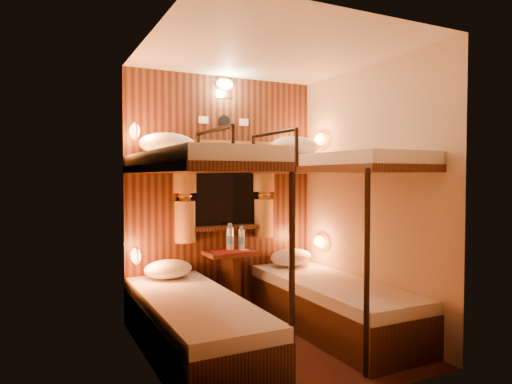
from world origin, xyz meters
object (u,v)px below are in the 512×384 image
bunk_left (194,284)px  bottle_right (241,239)px  bunk_right (331,269)px  bottle_left (230,238)px  table (231,275)px

bunk_left → bottle_right: bearing=46.7°
bunk_right → bottle_left: size_ratio=7.04×
table → bunk_left: bearing=-129.7°
bunk_left → bottle_left: (0.67, 0.84, 0.21)m
bunk_right → bottle_left: 1.07m
bunk_left → bunk_right: bearing=0.0°
table → bunk_right: bearing=-50.3°
bunk_left → table: 1.02m
bottle_left → bunk_right: bearing=-53.4°
table → bottle_left: 0.36m
bottle_right → bunk_left: bearing=-133.3°
table → bottle_left: size_ratio=2.43×
table → bottle_left: (0.02, 0.06, 0.35)m
bunk_left → bottle_right: bunk_left is taller
table → bottle_right: (0.14, 0.06, 0.34)m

